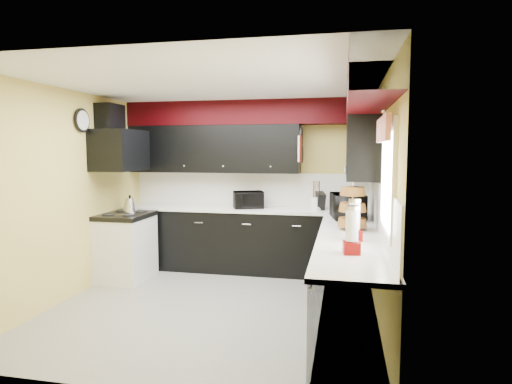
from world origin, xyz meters
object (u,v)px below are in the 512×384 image
microwave (348,206)px  knife_block (320,201)px  toaster_oven (248,200)px  kettle (130,205)px  utensil_crock (316,204)px

microwave → knife_block: microwave is taller
knife_block → toaster_oven: bearing=157.9°
kettle → toaster_oven: bearing=17.8°
utensil_crock → knife_block: 0.06m
kettle → knife_block: bearing=10.9°
microwave → knife_block: 0.80m
toaster_oven → knife_block: (1.04, -0.01, 0.00)m
utensil_crock → microwave: bearing=-58.5°
toaster_oven → utensil_crock: bearing=-21.4°
toaster_oven → microwave: size_ratio=0.75×
toaster_oven → knife_block: knife_block is taller
knife_block → kettle: (-2.64, -0.51, -0.05)m
utensil_crock → knife_block: (0.05, -0.00, 0.03)m
utensil_crock → knife_block: size_ratio=0.73×
toaster_oven → knife_block: size_ratio=1.67×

